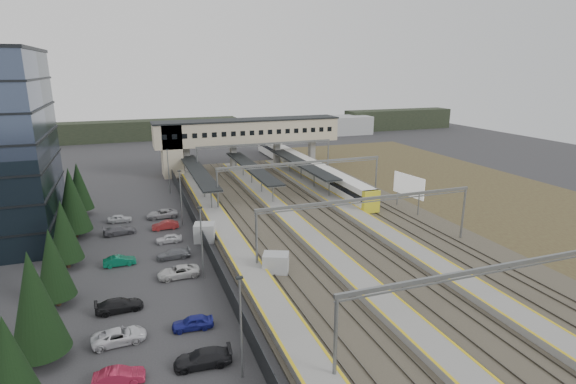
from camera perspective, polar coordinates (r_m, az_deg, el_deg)
name	(u,v)px	position (r m, az deg, el deg)	size (l,w,h in m)	color
ground	(255,243)	(58.79, -4.21, -6.42)	(220.00, 220.00, 0.00)	#2B2B2D
conifer_row	(59,239)	(52.23, -27.09, -5.37)	(4.42, 49.82, 9.50)	black
car_park	(155,273)	(50.98, -16.49, -9.89)	(10.52, 44.65, 1.28)	#9F1C38
lampposts	(189,215)	(57.03, -12.41, -2.82)	(0.50, 53.25, 8.07)	slate
fence	(198,229)	(61.81, -11.33, -4.59)	(0.08, 90.00, 2.00)	#26282B
relay_cabin_near	(276,264)	(49.96, -1.56, -9.07)	(3.34, 2.98, 2.30)	#9FA2A4
relay_cabin_far	(205,232)	(59.69, -10.54, -5.07)	(3.13, 2.83, 2.40)	#9FA2A4
rail_corridor	(307,221)	(65.96, 2.44, -3.64)	(34.00, 90.00, 0.92)	#3C392D
canopies	(251,167)	(84.38, -4.66, 3.16)	(23.10, 30.00, 3.28)	black
footbridge	(236,135)	(98.16, -6.64, 7.23)	(40.40, 6.40, 11.20)	beige
gantries	(330,185)	(63.58, 5.40, 0.94)	(28.40, 62.28, 7.17)	slate
train	(303,165)	(94.93, 1.91, 3.40)	(2.77, 57.96, 3.49)	white
billboard	(409,187)	(72.70, 15.07, 0.67)	(1.11, 6.64, 5.81)	slate
scrub_east	(498,199)	(85.59, 25.14, -0.80)	(34.00, 120.00, 0.06)	#403221
treeline_far	(248,127)	(151.04, -5.04, 8.26)	(170.00, 19.00, 7.00)	black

